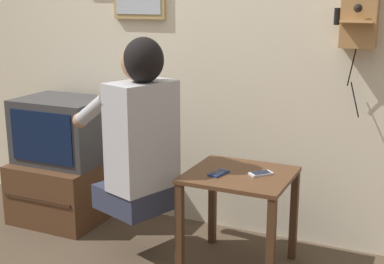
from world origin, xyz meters
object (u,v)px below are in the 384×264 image
Objects in this scene: person at (139,131)px; wall_phone_antique at (360,12)px; television at (63,130)px; cell_phone_spare at (261,174)px; cell_phone_held at (219,173)px.

wall_phone_antique reaches higher than person.
television reaches higher than cell_phone_spare.
person reaches higher than cell_phone_spare.
cell_phone_spare is (1.42, -0.15, -0.05)m from television.
wall_phone_antique is at bearing 87.39° from cell_phone_spare.
cell_phone_spare is at bearing 35.41° from cell_phone_held.
cell_phone_spare is (-0.39, -0.39, -0.83)m from wall_phone_antique.
wall_phone_antique is 1.13m from cell_phone_held.
television is at bearing -179.02° from cell_phone_held.
wall_phone_antique is at bearing 51.09° from cell_phone_held.
person is at bearing -21.83° from television.
person is 0.84m from television.
person is 7.37× the size of cell_phone_spare.
television is 1.24m from cell_phone_held.
person is at bearing -152.36° from wall_phone_antique.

